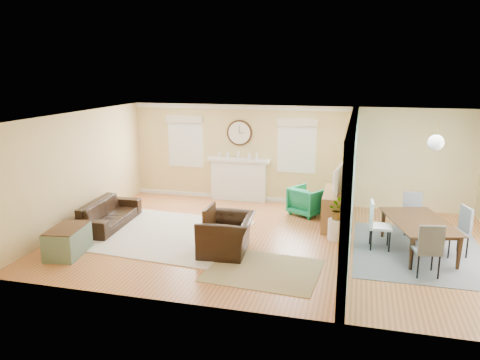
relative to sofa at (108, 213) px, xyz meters
name	(u,v)px	position (x,y,z in m)	size (l,w,h in m)	color
floor	(273,241)	(3.84, -0.02, -0.30)	(9.00, 9.00, 0.00)	#9E5B2E
wall_back	(295,155)	(3.84, 2.98, 1.00)	(9.00, 0.02, 2.60)	#ECC57A
wall_front	(237,228)	(3.84, -3.02, 1.00)	(9.00, 0.02, 2.60)	#ECC57A
wall_left	(79,169)	(-0.66, -0.02, 1.00)	(0.02, 6.00, 2.60)	#ECC57A
ceiling	(275,117)	(3.84, -0.02, 2.30)	(9.00, 6.00, 0.02)	white
partition	(351,179)	(5.36, 0.26, 1.06)	(0.17, 6.00, 2.60)	#ECC57A
fireplace	(239,179)	(2.34, 2.86, 0.30)	(1.70, 0.30, 1.17)	white
wall_clock	(240,133)	(2.34, 2.95, 1.55)	(0.70, 0.07, 0.70)	#422B18
window_left	(185,138)	(0.79, 2.93, 1.36)	(1.05, 0.13, 1.42)	white
window_right	(297,142)	(3.89, 2.93, 1.36)	(1.05, 0.13, 1.42)	white
pendant	(436,143)	(6.84, -0.02, 1.91)	(0.30, 0.30, 0.55)	gold
rug_cream	(163,233)	(1.42, -0.19, -0.29)	(3.34, 2.90, 0.02)	beige
rug_jute	(264,270)	(3.95, -1.52, -0.29)	(1.97, 1.61, 0.01)	tan
rug_grey	(418,252)	(6.73, 0.08, -0.29)	(2.47, 3.09, 0.01)	slate
sofa	(108,213)	(0.00, 0.00, 0.00)	(2.02, 0.79, 0.59)	black
eames_chair	(227,235)	(3.07, -0.88, 0.08)	(1.14, 1.00, 0.74)	black
green_chair	(308,201)	(4.33, 2.00, 0.05)	(0.75, 0.77, 0.70)	#047643
trunk	(68,241)	(0.12, -1.74, -0.02)	(0.72, 1.03, 0.55)	#5C735C
credenza	(335,208)	(5.01, 1.37, 0.10)	(0.51, 1.51, 0.80)	olive
tv	(335,178)	(5.00, 1.37, 0.81)	(1.07, 0.14, 0.62)	black
garden_stool	(335,229)	(5.09, 0.39, -0.07)	(0.31, 0.31, 0.45)	white
potted_plant	(336,209)	(5.09, 0.39, 0.37)	(0.39, 0.34, 0.43)	#337F33
dining_table	(420,236)	(6.73, 0.08, 0.03)	(1.86, 1.04, 0.65)	#422B18
dining_chair_n	(413,211)	(6.70, 1.15, 0.24)	(0.41, 0.41, 0.91)	slate
dining_chair_s	(427,244)	(6.72, -1.00, 0.28)	(0.50, 0.50, 0.97)	slate
dining_chair_w	(381,221)	(5.98, 0.09, 0.28)	(0.45, 0.45, 0.97)	white
dining_chair_e	(455,227)	(7.36, 0.08, 0.28)	(0.54, 0.54, 0.98)	slate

